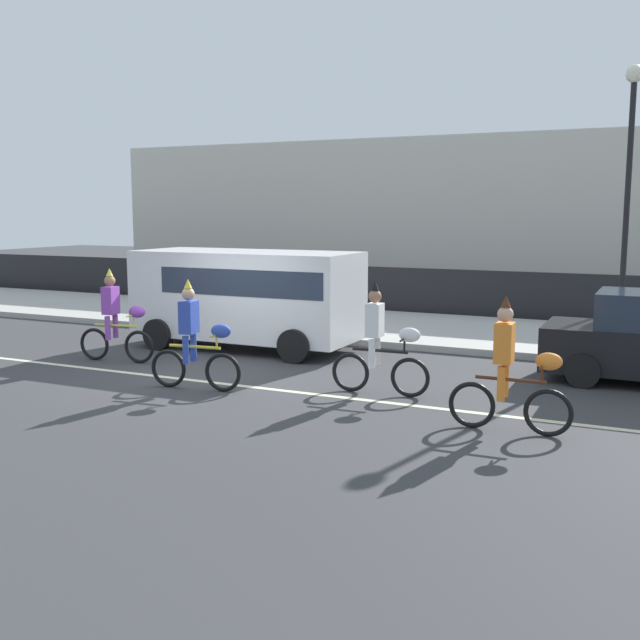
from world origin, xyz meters
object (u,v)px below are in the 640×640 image
object	(u,v)px
parked_van_white	(250,292)
street_lamp_post	(629,166)
parade_cyclist_cobalt	(195,342)
parade_cyclist_orange	(512,373)
parade_cyclist_zebra	(381,345)
parade_cyclist_purple	(116,321)

from	to	relation	value
parked_van_white	street_lamp_post	size ratio (longest dim) A/B	0.85
parade_cyclist_cobalt	parade_cyclist_orange	xyz separation A→B (m)	(5.42, -0.24, 0.00)
parade_cyclist_cobalt	parade_cyclist_zebra	bearing A→B (deg)	18.68
parade_cyclist_zebra	parked_van_white	world-z (taller)	parked_van_white
parade_cyclist_purple	parade_cyclist_cobalt	bearing A→B (deg)	-24.89
parade_cyclist_orange	street_lamp_post	size ratio (longest dim) A/B	0.33
parade_cyclist_orange	parked_van_white	size ratio (longest dim) A/B	0.38
parade_cyclist_orange	parked_van_white	xyz separation A→B (m)	(-6.55, 3.99, 0.44)
parade_cyclist_purple	parked_van_white	size ratio (longest dim) A/B	0.38
parked_van_white	parade_cyclist_zebra	bearing A→B (deg)	-33.34
parade_cyclist_purple	parade_cyclist_orange	world-z (taller)	same
parade_cyclist_purple	parade_cyclist_zebra	bearing A→B (deg)	-2.93
street_lamp_post	parade_cyclist_cobalt	bearing A→B (deg)	-134.65
parade_cyclist_zebra	parked_van_white	size ratio (longest dim) A/B	0.38
parade_cyclist_zebra	street_lamp_post	bearing A→B (deg)	58.19
parade_cyclist_cobalt	parade_cyclist_orange	world-z (taller)	same
parade_cyclist_orange	parade_cyclist_purple	bearing A→B (deg)	169.29
parade_cyclist_orange	street_lamp_post	bearing A→B (deg)	81.65
parade_cyclist_purple	parade_cyclist_cobalt	size ratio (longest dim) A/B	1.00
parked_van_white	street_lamp_post	world-z (taller)	street_lamp_post
parade_cyclist_cobalt	parked_van_white	size ratio (longest dim) A/B	0.38
parade_cyclist_purple	parade_cyclist_cobalt	xyz separation A→B (m)	(2.85, -1.32, 0.00)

